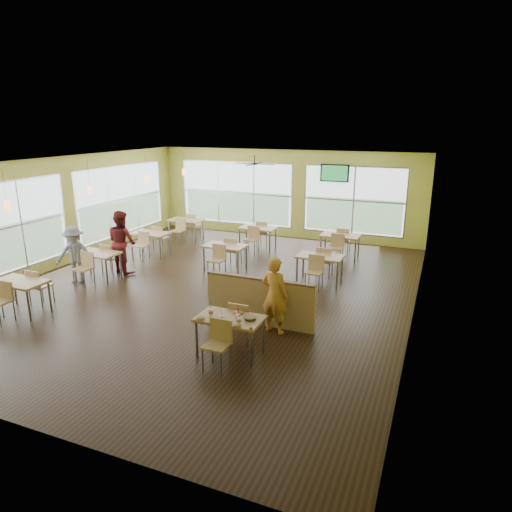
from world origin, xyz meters
name	(u,v)px	position (x,y,z in m)	size (l,w,h in m)	color
room	(209,228)	(0.00, 0.00, 1.60)	(12.00, 12.04, 3.20)	black
window_bays	(182,206)	(-2.65, 3.08, 1.48)	(9.24, 10.24, 2.38)	white
main_table	(230,323)	(2.00, -3.00, 0.63)	(1.22, 1.52, 0.87)	tan
half_wall_divider	(260,301)	(2.00, -1.55, 0.52)	(2.40, 0.14, 1.04)	tan
dining_tables	(206,245)	(-1.05, 1.71, 0.63)	(6.92, 8.72, 0.87)	tan
pendant_lights	(119,184)	(-3.20, 0.68, 2.45)	(0.11, 7.31, 0.86)	#2D2119
ceiling_fan	(254,164)	(0.00, 3.00, 2.95)	(1.25, 1.25, 0.29)	#2D2119
tv_backwall	(335,173)	(1.80, 5.90, 2.45)	(1.00, 0.07, 0.60)	black
man_plaid	(275,295)	(2.42, -1.80, 0.81)	(0.59, 0.39, 1.61)	#D26217
patron_maroon	(122,242)	(-2.91, 0.23, 0.90)	(0.87, 0.68, 1.79)	maroon
patron_grey	(75,254)	(-3.55, -0.93, 0.77)	(0.99, 0.57, 1.54)	slate
cup_blue	(211,312)	(1.65, -3.07, 0.82)	(0.10, 0.10, 0.36)	white
cup_yellow	(221,319)	(1.95, -3.24, 0.82)	(0.09, 0.09, 0.32)	white
cup_red_near	(238,317)	(2.19, -3.07, 0.81)	(0.09, 0.09, 0.31)	white
cup_red_far	(239,320)	(2.27, -3.18, 0.81)	(0.09, 0.09, 0.31)	white
food_basket	(250,318)	(2.37, -2.95, 0.78)	(0.23, 0.23, 0.05)	black
ketchup_cup	(251,328)	(2.54, -3.30, 0.76)	(0.05, 0.05, 0.02)	#A61E0C
wrapper_left	(200,318)	(1.54, -3.27, 0.77)	(0.17, 0.15, 0.04)	#9B804B
wrapper_mid	(238,312)	(2.07, -2.78, 0.77)	(0.19, 0.17, 0.05)	#9B804B
wrapper_right	(237,325)	(2.28, -3.30, 0.77)	(0.14, 0.13, 0.04)	#9B804B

